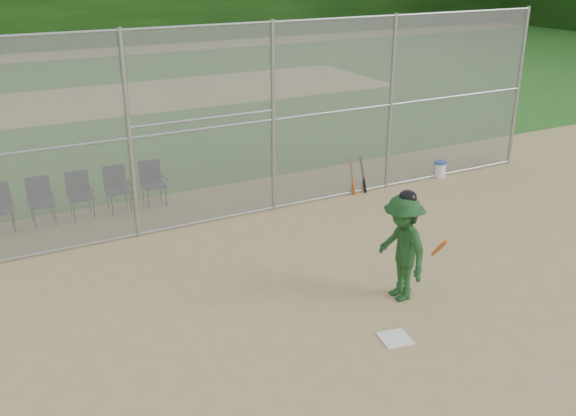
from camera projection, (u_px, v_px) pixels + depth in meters
name	position (u px, v px, depth m)	size (l,w,h in m)	color
ground	(368.00, 333.00, 9.44)	(100.00, 100.00, 0.00)	tan
grass_strip	(94.00, 101.00, 24.17)	(100.00, 100.00, 0.00)	#24601C
dirt_patch_far	(94.00, 101.00, 24.16)	(24.00, 24.00, 0.00)	tan
backstop_fence	(229.00, 122.00, 12.77)	(16.09, 0.09, 4.00)	gray
home_plate	(395.00, 338.00, 9.28)	(0.42, 0.42, 0.02)	white
batter_at_plate	(402.00, 247.00, 10.09)	(0.98, 1.33, 1.84)	#1C471F
water_cooler	(440.00, 169.00, 15.94)	(0.31, 0.31, 0.39)	white
spare_bats	(358.00, 175.00, 14.83)	(0.36, 0.33, 0.83)	#D84C14
chair_1	(0.00, 209.00, 12.71)	(0.54, 0.52, 0.96)	#0E1636
chair_2	(41.00, 202.00, 13.06)	(0.54, 0.52, 0.96)	#0E1636
chair_3	(81.00, 196.00, 13.40)	(0.54, 0.52, 0.96)	#0E1636
chair_4	(118.00, 190.00, 13.75)	(0.54, 0.52, 0.96)	#0E1636
chair_5	(154.00, 184.00, 14.09)	(0.54, 0.52, 0.96)	#0E1636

